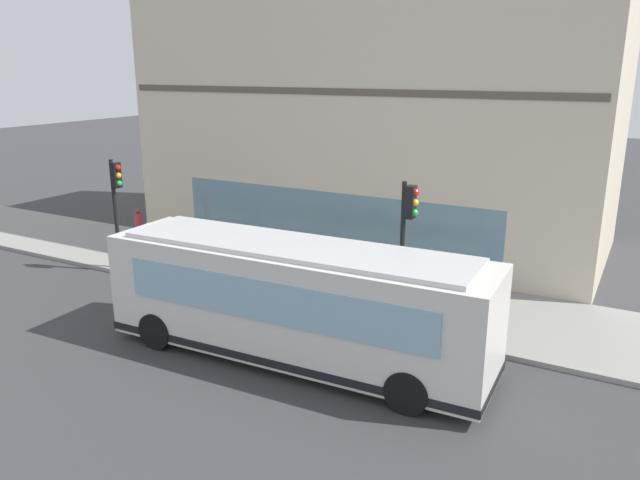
# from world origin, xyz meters

# --- Properties ---
(ground) EXTENTS (120.00, 120.00, 0.00)m
(ground) POSITION_xyz_m (0.00, 0.00, 0.00)
(ground) COLOR #38383A
(sidewalk_curb) EXTENTS (4.77, 40.00, 0.15)m
(sidewalk_curb) POSITION_xyz_m (4.98, 0.00, 0.07)
(sidewalk_curb) COLOR gray
(sidewalk_curb) RESTS_ON ground
(building_corner) EXTENTS (8.88, 18.52, 11.65)m
(building_corner) POSITION_xyz_m (11.78, 0.00, 5.82)
(building_corner) COLOR beige
(building_corner) RESTS_ON ground
(city_bus_nearside) EXTENTS (2.86, 10.12, 3.07)m
(city_bus_nearside) POSITION_xyz_m (0.07, -2.95, 1.55)
(city_bus_nearside) COLOR silver
(city_bus_nearside) RESTS_ON ground
(traffic_light_near_corner) EXTENTS (0.32, 0.49, 4.14)m
(traffic_light_near_corner) POSITION_xyz_m (3.12, -4.71, 3.03)
(traffic_light_near_corner) COLOR black
(traffic_light_near_corner) RESTS_ON sidewalk_curb
(traffic_light_down_block) EXTENTS (0.32, 0.49, 3.98)m
(traffic_light_down_block) POSITION_xyz_m (2.95, 6.20, 2.93)
(traffic_light_down_block) COLOR black
(traffic_light_down_block) RESTS_ON sidewalk_curb
(fire_hydrant) EXTENTS (0.35, 0.35, 0.74)m
(fire_hydrant) POSITION_xyz_m (4.07, -0.83, 0.51)
(fire_hydrant) COLOR yellow
(fire_hydrant) RESTS_ON sidewalk_curb
(pedestrian_near_building_entrance) EXTENTS (0.32, 0.32, 1.61)m
(pedestrian_near_building_entrance) POSITION_xyz_m (3.72, 5.55, 1.07)
(pedestrian_near_building_entrance) COLOR silver
(pedestrian_near_building_entrance) RESTS_ON sidewalk_curb
(pedestrian_walking_along_curb) EXTENTS (0.32, 0.32, 1.65)m
(pedestrian_walking_along_curb) POSITION_xyz_m (5.22, 7.56, 1.10)
(pedestrian_walking_along_curb) COLOR #B23338
(pedestrian_walking_along_curb) RESTS_ON sidewalk_curb
(newspaper_vending_box) EXTENTS (0.44, 0.42, 0.90)m
(newspaper_vending_box) POSITION_xyz_m (4.51, -5.52, 0.60)
(newspaper_vending_box) COLOR #263F99
(newspaper_vending_box) RESTS_ON sidewalk_curb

